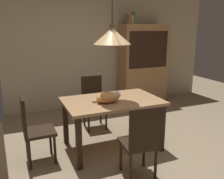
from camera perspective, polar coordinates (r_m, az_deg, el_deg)
The scene contains 12 objects.
ground at distance 3.46m, azimuth 5.65°, elevation -16.44°, with size 10.00×10.00×0.00m, color #998466.
back_wall at distance 5.46m, azimuth -7.55°, elevation 10.87°, with size 6.40×0.10×2.90m, color beige.
dining_table at distance 3.56m, azimuth 0.03°, elevation -4.01°, with size 1.40×0.90×0.75m.
chair_left_side at distance 3.36m, azimuth -18.20°, elevation -8.41°, with size 0.41×0.41×0.93m.
chair_far_back at distance 4.38m, azimuth -4.42°, elevation -2.37°, with size 0.42×0.42×0.93m.
chair_near_front at distance 2.88m, azimuth 6.87°, elevation -11.69°, with size 0.43×0.43×0.93m.
cat_sleeping at distance 3.38m, azimuth -0.79°, elevation -1.82°, with size 0.39×0.23×0.16m.
pendant_lamp at distance 3.38m, azimuth 0.03°, elevation 12.55°, with size 0.52×0.52×1.30m.
hutch_bookcase at distance 5.76m, azimuth 7.36°, elevation 5.45°, with size 1.12×0.45×1.85m.
book_brown_thick at distance 5.50m, azimuth 3.80°, elevation 16.30°, with size 0.06×0.24×0.22m, color brown.
book_yellow_short at distance 5.53m, azimuth 4.46°, elevation 16.07°, with size 0.04×0.20×0.18m, color gold.
book_green_slim at distance 5.56m, azimuth 4.96°, elevation 16.47°, with size 0.03×0.20×0.26m, color #427A4C.
Camera 1 is at (-1.45, -2.60, 1.77)m, focal length 38.72 mm.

